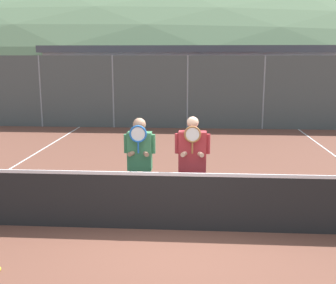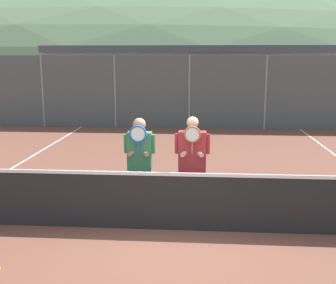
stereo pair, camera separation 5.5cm
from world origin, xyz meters
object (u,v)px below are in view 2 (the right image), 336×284
Objects in this scene: player_leftmost at (140,158)px; car_center at (327,99)px; car_left_of_center at (212,99)px; car_far_left at (97,99)px; player_center_left at (192,160)px.

car_center is at bearing 61.17° from player_leftmost.
car_far_left is at bearing 179.04° from car_left_of_center.
player_center_left is 13.29m from car_far_left.
car_left_of_center is at bearing 86.92° from player_center_left.
player_leftmost reaches higher than car_far_left.
player_center_left is 0.44× the size of car_center.
car_left_of_center is (1.59, 12.22, -0.17)m from player_leftmost.
player_leftmost is 14.01m from car_center.
car_far_left is (-3.80, 12.31, -0.19)m from player_leftmost.
car_center is (5.16, 0.05, 0.05)m from car_left_of_center.
car_center is (10.56, -0.04, 0.07)m from car_far_left.
car_left_of_center is 5.17m from car_center.
car_center reaches higher than car_far_left.
player_leftmost is at bearing 173.47° from player_center_left.
car_center is at bearing -0.21° from car_far_left.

